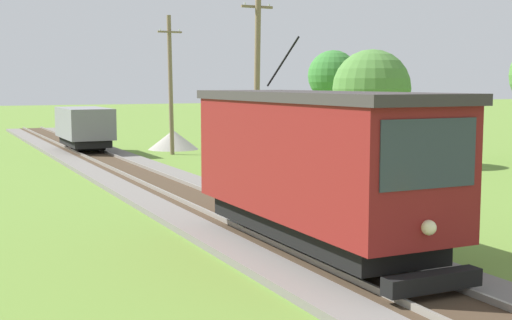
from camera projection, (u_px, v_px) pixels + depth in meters
The scene contains 7 objects.
red_tram at pixel (315, 163), 15.83m from camera, with size 2.60×8.54×4.79m.
freight_car at pixel (84, 127), 39.12m from camera, with size 2.40×5.20×2.31m.
utility_pole_mid at pixel (257, 80), 28.59m from camera, with size 1.40×0.52×8.10m.
utility_pole_far at pixel (171, 84), 38.76m from camera, with size 1.40×0.56×7.80m.
gravel_pile at pixel (173, 140), 42.08m from camera, with size 3.06×3.06×1.17m, color #9E998E.
tree_right_near at pixel (333, 76), 50.53m from camera, with size 3.70×3.70×6.42m.
tree_left_far at pixel (372, 89), 33.82m from camera, with size 3.84×3.84×5.67m.
Camera 1 is at (-7.96, -1.61, 4.01)m, focal length 48.46 mm.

